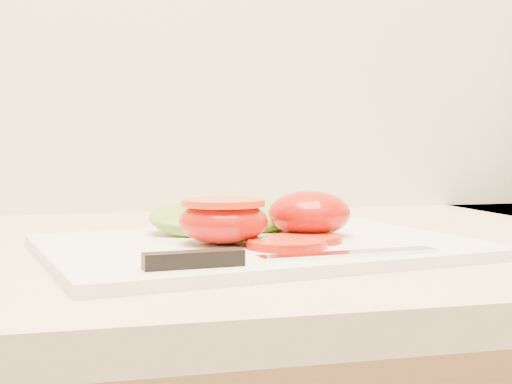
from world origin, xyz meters
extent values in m
cube|color=beige|center=(0.00, 1.68, 0.92)|extent=(3.92, 0.65, 0.03)
cube|color=white|center=(-0.25, 1.59, 0.94)|extent=(0.43, 0.34, 0.01)
ellipsoid|color=#B2100E|center=(-0.19, 1.62, 0.96)|extent=(0.08, 0.08, 0.04)
ellipsoid|color=#B2100E|center=(-0.28, 1.58, 0.96)|extent=(0.08, 0.08, 0.04)
cylinder|color=red|center=(-0.28, 1.58, 0.98)|extent=(0.08, 0.08, 0.01)
cylinder|color=#CF4214|center=(-0.24, 1.55, 0.94)|extent=(0.07, 0.07, 0.01)
cylinder|color=#CF4214|center=(-0.21, 1.58, 0.94)|extent=(0.06, 0.06, 0.01)
ellipsoid|color=#7DA72C|center=(-0.28, 1.67, 0.95)|extent=(0.15, 0.12, 0.02)
ellipsoid|color=#7DA72C|center=(-0.23, 1.68, 0.95)|extent=(0.14, 0.13, 0.03)
cube|color=silver|center=(-0.20, 1.49, 0.94)|extent=(0.16, 0.03, 0.00)
cube|color=black|center=(-0.33, 1.47, 0.95)|extent=(0.08, 0.02, 0.01)
camera|label=1|loc=(-0.41, 0.96, 1.03)|focal=50.00mm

